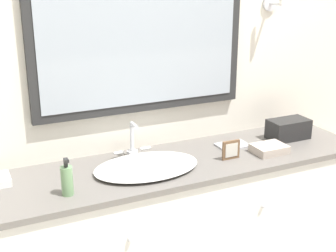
{
  "coord_description": "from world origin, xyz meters",
  "views": [
    {
      "loc": [
        -0.99,
        -1.71,
        1.81
      ],
      "look_at": [
        -0.06,
        0.27,
        1.07
      ],
      "focal_mm": 50.0,
      "sensor_mm": 36.0,
      "label": 1
    }
  ],
  "objects_px": {
    "soap_bottle": "(67,180)",
    "appliance_box": "(288,129)",
    "sink_basin": "(146,165)",
    "picture_frame": "(231,150)"
  },
  "relations": [
    {
      "from": "sink_basin",
      "to": "picture_frame",
      "type": "bearing_deg",
      "value": -8.51
    },
    {
      "from": "soap_bottle",
      "to": "picture_frame",
      "type": "relative_size",
      "value": 1.72
    },
    {
      "from": "sink_basin",
      "to": "picture_frame",
      "type": "distance_m",
      "value": 0.45
    },
    {
      "from": "soap_bottle",
      "to": "appliance_box",
      "type": "bearing_deg",
      "value": 6.98
    },
    {
      "from": "appliance_box",
      "to": "soap_bottle",
      "type": "bearing_deg",
      "value": -173.02
    },
    {
      "from": "soap_bottle",
      "to": "picture_frame",
      "type": "height_order",
      "value": "soap_bottle"
    },
    {
      "from": "sink_basin",
      "to": "soap_bottle",
      "type": "height_order",
      "value": "sink_basin"
    },
    {
      "from": "sink_basin",
      "to": "soap_bottle",
      "type": "relative_size",
      "value": 3.06
    },
    {
      "from": "soap_bottle",
      "to": "appliance_box",
      "type": "height_order",
      "value": "soap_bottle"
    },
    {
      "from": "sink_basin",
      "to": "soap_bottle",
      "type": "bearing_deg",
      "value": -165.35
    }
  ]
}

